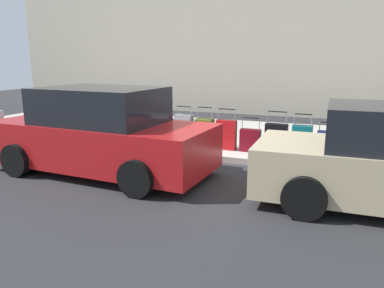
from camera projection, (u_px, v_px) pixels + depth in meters
ground_plane at (206, 161)px, 8.37m from camera, size 40.00×40.00×0.00m
sidewalk_curb at (235, 137)px, 10.62m from camera, size 18.00×5.00×0.14m
suitcase_silver_0 at (352, 143)px, 7.79m from camera, size 0.49×0.26×0.98m
suitcase_navy_1 at (325, 144)px, 8.11m from camera, size 0.37×0.26×0.79m
suitcase_teal_2 at (302, 141)px, 8.21m from camera, size 0.43×0.24×0.94m
suitcase_black_3 at (276, 139)px, 8.42m from camera, size 0.50×0.24×0.97m
suitcase_maroon_4 at (250, 140)px, 8.62m from camera, size 0.47×0.23×0.80m
suitcase_red_5 at (226, 135)px, 8.79m from camera, size 0.48×0.20×0.98m
suitcase_olive_6 at (205, 133)px, 9.01m from camera, size 0.44×0.29×0.99m
suitcase_silver_7 at (184, 130)px, 9.18m from camera, size 0.45×0.25×0.99m
suitcase_navy_8 at (166, 131)px, 9.40m from camera, size 0.36×0.21×0.86m
suitcase_teal_9 at (147, 127)px, 9.56m from camera, size 0.51×0.27×0.83m
suitcase_black_10 at (130, 128)px, 9.83m from camera, size 0.43×0.25×0.96m
suitcase_maroon_11 at (109, 125)px, 9.91m from camera, size 0.49×0.26×0.98m
fire_hydrant at (88, 123)px, 10.22m from camera, size 0.39×0.21×0.73m
bollard_post at (68, 121)px, 10.26m from camera, size 0.14×0.14×0.85m
parked_car_red_1 at (102, 134)px, 7.39m from camera, size 4.50×2.22×1.70m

